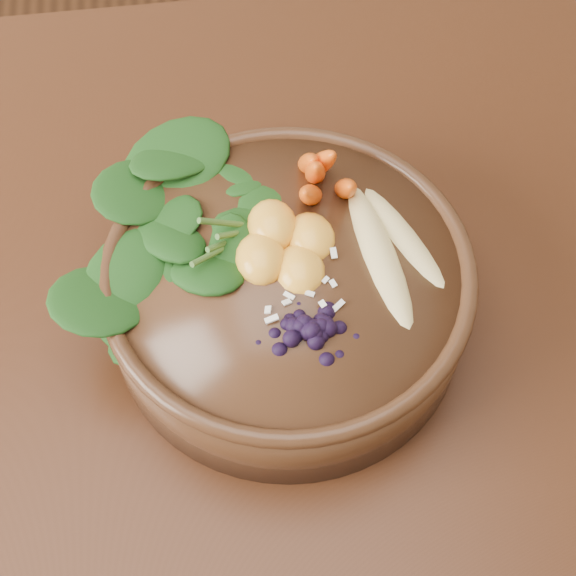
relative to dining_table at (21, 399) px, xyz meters
name	(u,v)px	position (x,y,z in m)	size (l,w,h in m)	color
ground	(133,563)	(0.00, 0.00, -0.66)	(4.00, 4.00, 0.00)	#381E0F
dining_table	(21,399)	(0.00, 0.00, 0.00)	(1.60, 0.90, 0.75)	#331C0C
stoneware_bowl	(288,294)	(0.26, 0.00, 0.13)	(0.31, 0.31, 0.08)	#492D1B
kale_heap	(215,199)	(0.21, 0.06, 0.20)	(0.20, 0.18, 0.05)	#1A4615
carrot_cluster	(332,147)	(0.31, 0.09, 0.22)	(0.06, 0.06, 0.08)	orange
banana_halves	(393,234)	(0.35, 0.01, 0.19)	(0.09, 0.17, 0.03)	#E0CC84
mandarin_cluster	(286,236)	(0.26, 0.02, 0.19)	(0.09, 0.10, 0.03)	#FDAC30
blueberry_pile	(310,320)	(0.27, -0.06, 0.20)	(0.14, 0.11, 0.04)	black
coconut_flakes	(296,286)	(0.27, -0.02, 0.18)	(0.10, 0.07, 0.01)	white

